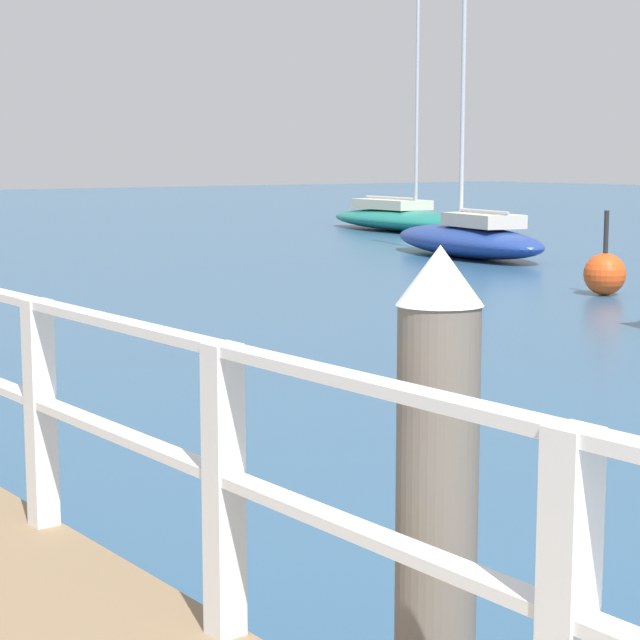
{
  "coord_description": "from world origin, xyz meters",
  "views": [
    {
      "loc": [
        -0.75,
        0.59,
        2.26
      ],
      "look_at": [
        3.91,
        6.7,
        1.17
      ],
      "focal_mm": 64.49,
      "sensor_mm": 36.0,
      "label": 1
    }
  ],
  "objects_px": {
    "boat_3": "(407,219)",
    "boat_4": "(468,238)",
    "channel_buoy": "(605,274)",
    "dock_piling_near": "(436,532)"
  },
  "relations": [
    {
      "from": "dock_piling_near",
      "to": "boat_3",
      "type": "height_order",
      "value": "boat_3"
    },
    {
      "from": "boat_3",
      "to": "channel_buoy",
      "type": "height_order",
      "value": "boat_3"
    },
    {
      "from": "boat_3",
      "to": "boat_4",
      "type": "bearing_deg",
      "value": 62.3
    },
    {
      "from": "channel_buoy",
      "to": "dock_piling_near",
      "type": "bearing_deg",
      "value": -143.27
    },
    {
      "from": "boat_3",
      "to": "dock_piling_near",
      "type": "bearing_deg",
      "value": 53.89
    },
    {
      "from": "boat_4",
      "to": "boat_3",
      "type": "bearing_deg",
      "value": 70.22
    },
    {
      "from": "dock_piling_near",
      "to": "boat_4",
      "type": "height_order",
      "value": "boat_4"
    },
    {
      "from": "boat_4",
      "to": "channel_buoy",
      "type": "height_order",
      "value": "boat_4"
    },
    {
      "from": "boat_4",
      "to": "channel_buoy",
      "type": "relative_size",
      "value": 5.35
    },
    {
      "from": "dock_piling_near",
      "to": "channel_buoy",
      "type": "height_order",
      "value": "dock_piling_near"
    }
  ]
}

